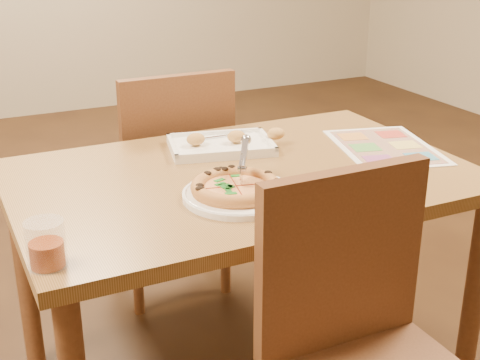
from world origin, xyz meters
name	(u,v)px	position (x,y,z in m)	size (l,w,h in m)	color
dining_table	(242,199)	(0.00, 0.00, 0.63)	(1.30, 0.85, 0.72)	olive
chair_near	(362,325)	(0.00, -0.60, 0.57)	(0.42, 0.42, 0.47)	brown
chair_far	(171,159)	(0.00, 0.60, 0.57)	(0.42, 0.42, 0.47)	brown
plate	(240,195)	(-0.09, -0.17, 0.73)	(0.30, 0.30, 0.02)	white
pizza	(236,187)	(-0.10, -0.16, 0.75)	(0.24, 0.24, 0.04)	#CA8B45
pizza_cutter	(243,159)	(-0.05, -0.12, 0.81)	(0.09, 0.14, 0.09)	silver
appetizer_tray	(224,145)	(0.04, 0.21, 0.74)	(0.38, 0.29, 0.06)	white
glass_tumbler	(46,247)	(-0.61, -0.32, 0.76)	(0.08, 0.08, 0.10)	#882F0A
menu	(385,147)	(0.51, 0.00, 0.72)	(0.29, 0.40, 0.01)	white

